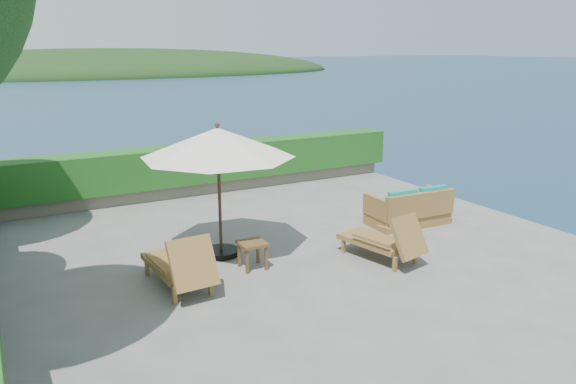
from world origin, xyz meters
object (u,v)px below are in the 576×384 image
lounge_left (180,264)px  wicker_loveseat (409,210)px  patio_umbrella (218,144)px  lounge_right (385,240)px  side_table (252,247)px

lounge_left → wicker_loveseat: (5.73, 0.85, -0.08)m
patio_umbrella → wicker_loveseat: bearing=-3.7°
lounge_right → lounge_left: bearing=158.4°
lounge_right → wicker_loveseat: lounge_right is taller
lounge_right → wicker_loveseat: 2.41m
lounge_left → lounge_right: lounge_left is taller
patio_umbrella → side_table: size_ratio=7.12×
lounge_right → side_table: 2.54m
patio_umbrella → side_table: bearing=-75.3°
lounge_left → side_table: lounge_left is taller
lounge_left → lounge_right: bearing=-12.5°
side_table → lounge_left: bearing=-171.4°
patio_umbrella → side_table: patio_umbrella is taller
lounge_left → side_table: (1.44, 0.22, -0.01)m
lounge_left → side_table: 1.46m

